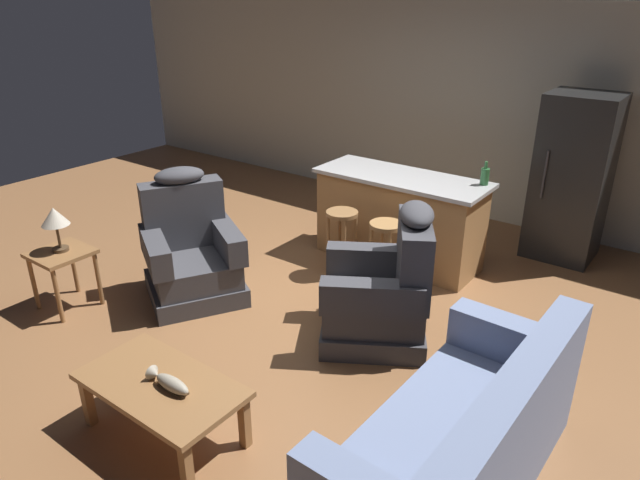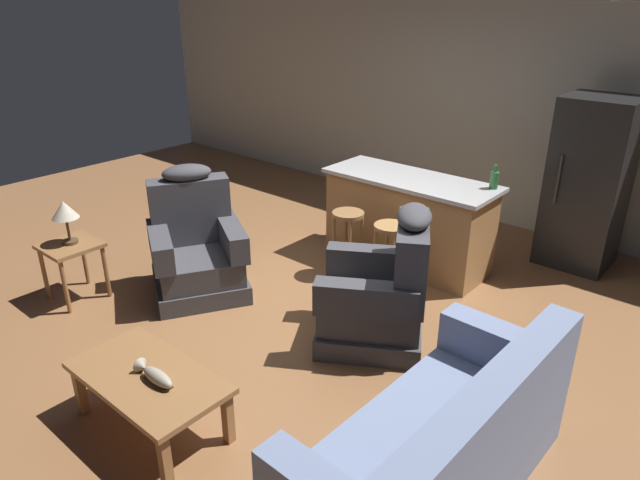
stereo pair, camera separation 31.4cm
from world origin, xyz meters
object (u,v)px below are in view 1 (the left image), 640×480
object	(u,v)px
bottle_tall_green	(485,176)
bar_stool_left	(342,231)
table_lamp	(55,219)
couch	(462,443)
recliner_near_lamp	(191,253)
refrigerator	(572,178)
coffee_table	(161,389)
kitchen_island	(399,218)
bar_stool_right	(385,243)
recliner_near_island	(384,292)
fish_figurine	(169,382)
end_table	(62,261)

from	to	relation	value
bottle_tall_green	bar_stool_left	bearing A→B (deg)	-141.91
table_lamp	couch	bearing A→B (deg)	2.47
recliner_near_lamp	refrigerator	xyz separation A→B (m)	(2.58, 3.03, 0.46)
coffee_table	kitchen_island	world-z (taller)	kitchen_island
bar_stool_right	refrigerator	distance (m)	2.21
coffee_table	recliner_near_island	size ratio (longest dim) A/B	0.92
couch	refrigerator	distance (m)	3.79
coffee_table	refrigerator	xyz separation A→B (m)	(1.27, 4.45, 0.52)
recliner_near_lamp	bar_stool_right	bearing A→B (deg)	70.20
recliner_near_lamp	refrigerator	bearing A→B (deg)	79.47
coffee_table	table_lamp	bearing A→B (deg)	164.46
recliner_near_island	bottle_tall_green	bearing A→B (deg)	-126.15
fish_figurine	bar_stool_left	distance (m)	2.67
bar_stool_left	refrigerator	world-z (taller)	refrigerator
recliner_near_lamp	bar_stool_right	world-z (taller)	recliner_near_lamp
end_table	table_lamp	distance (m)	0.41
recliner_near_island	bar_stool_right	distance (m)	0.88
coffee_table	bar_stool_right	xyz separation A→B (m)	(0.10, 2.62, 0.11)
bar_stool_left	refrigerator	bearing A→B (deg)	47.46
table_lamp	bar_stool_left	bearing A→B (deg)	51.37
recliner_near_lamp	table_lamp	distance (m)	1.21
fish_figurine	table_lamp	xyz separation A→B (m)	(-2.15, 0.57, 0.41)
couch	end_table	size ratio (longest dim) A/B	3.43
kitchen_island	fish_figurine	bearing A→B (deg)	-86.46
table_lamp	refrigerator	bearing A→B (deg)	49.47
coffee_table	bar_stool_left	bearing A→B (deg)	98.96
bar_stool_left	refrigerator	size ratio (longest dim) A/B	0.39
recliner_near_lamp	fish_figurine	bearing A→B (deg)	-15.38
couch	kitchen_island	distance (m)	3.12
fish_figurine	kitchen_island	world-z (taller)	kitchen_island
couch	bar_stool_left	xyz separation A→B (m)	(-2.14, 1.89, 0.13)
recliner_near_island	table_lamp	distance (m)	2.93
couch	table_lamp	distance (m)	3.82
coffee_table	recliner_near_lamp	xyz separation A→B (m)	(-1.32, 1.42, 0.06)
coffee_table	bottle_tall_green	xyz separation A→B (m)	(0.68, 3.48, 0.67)
bar_stool_right	bottle_tall_green	bearing A→B (deg)	55.78
coffee_table	fish_figurine	xyz separation A→B (m)	(0.09, -0.00, 0.10)
table_lamp	bottle_tall_green	world-z (taller)	bottle_tall_green
end_table	bar_stool_right	size ratio (longest dim) A/B	0.82
coffee_table	table_lamp	xyz separation A→B (m)	(-2.05, 0.57, 0.50)
fish_figurine	end_table	distance (m)	2.21
coffee_table	recliner_near_island	world-z (taller)	recliner_near_island
bar_stool_left	bar_stool_right	size ratio (longest dim) A/B	1.00
coffee_table	bar_stool_left	size ratio (longest dim) A/B	1.62
recliner_near_lamp	end_table	distance (m)	1.13
bar_stool_left	bottle_tall_green	distance (m)	1.50
couch	bottle_tall_green	distance (m)	3.02
kitchen_island	coffee_table	bearing A→B (deg)	-88.09
fish_figurine	end_table	size ratio (longest dim) A/B	0.61
bottle_tall_green	kitchen_island	bearing A→B (deg)	-163.99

